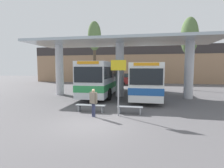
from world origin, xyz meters
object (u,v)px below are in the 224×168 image
object	(u,v)px
transit_bus_center_bay	(146,78)
waiting_bench_near_pillar	(130,108)
poplar_tree_behind_left	(189,37)
parked_car_street	(131,79)
pedestrian_waiting	(93,100)
poplar_tree_behind_right	(94,38)
info_sign_platform	(118,77)
waiting_bench_mid_platform	(91,106)
transit_bus_left_bay	(104,77)

from	to	relation	value
transit_bus_center_bay	waiting_bench_near_pillar	size ratio (longest dim) A/B	6.57
transit_bus_center_bay	poplar_tree_behind_left	world-z (taller)	poplar_tree_behind_left
parked_car_street	pedestrian_waiting	bearing A→B (deg)	-91.17
poplar_tree_behind_left	poplar_tree_behind_right	world-z (taller)	poplar_tree_behind_right
transit_bus_center_bay	poplar_tree_behind_right	size ratio (longest dim) A/B	1.11
info_sign_platform	parked_car_street	bearing A→B (deg)	92.32
pedestrian_waiting	waiting_bench_mid_platform	bearing A→B (deg)	148.74
transit_bus_center_bay	pedestrian_waiting	xyz separation A→B (m)	(-3.00, -8.06, -0.82)
pedestrian_waiting	poplar_tree_behind_right	world-z (taller)	poplar_tree_behind_right
transit_bus_left_bay	waiting_bench_mid_platform	world-z (taller)	transit_bus_left_bay
transit_bus_center_bay	parked_car_street	size ratio (longest dim) A/B	2.52
poplar_tree_behind_left	poplar_tree_behind_right	bearing A→B (deg)	-179.68
waiting_bench_mid_platform	poplar_tree_behind_left	bearing A→B (deg)	56.55
poplar_tree_behind_left	parked_car_street	world-z (taller)	poplar_tree_behind_left
transit_bus_left_bay	parked_car_street	world-z (taller)	transit_bus_left_bay
waiting_bench_near_pillar	parked_car_street	distance (m)	18.53
waiting_bench_mid_platform	waiting_bench_near_pillar	bearing A→B (deg)	-0.00
waiting_bench_near_pillar	poplar_tree_behind_left	distance (m)	16.14
transit_bus_left_bay	waiting_bench_mid_platform	distance (m)	7.76
poplar_tree_behind_right	parked_car_street	world-z (taller)	poplar_tree_behind_right
transit_bus_center_bay	transit_bus_left_bay	bearing A→B (deg)	-7.03
transit_bus_left_bay	poplar_tree_behind_right	bearing A→B (deg)	-65.48
transit_bus_center_bay	info_sign_platform	xyz separation A→B (m)	(-1.62, -7.55, 0.52)
waiting_bench_near_pillar	transit_bus_center_bay	bearing A→B (deg)	81.99
transit_bus_center_bay	info_sign_platform	bearing A→B (deg)	78.25
waiting_bench_mid_platform	info_sign_platform	bearing A→B (deg)	-17.20
waiting_bench_near_pillar	poplar_tree_behind_left	world-z (taller)	poplar_tree_behind_left
info_sign_platform	transit_bus_left_bay	bearing A→B (deg)	109.39
info_sign_platform	poplar_tree_behind_right	world-z (taller)	poplar_tree_behind_right
waiting_bench_near_pillar	poplar_tree_behind_right	xyz separation A→B (m)	(-6.23, 13.32, 6.69)
waiting_bench_mid_platform	poplar_tree_behind_left	world-z (taller)	poplar_tree_behind_left
transit_bus_center_bay	poplar_tree_behind_right	distance (m)	10.94
transit_bus_left_bay	poplar_tree_behind_left	world-z (taller)	poplar_tree_behind_left
transit_bus_center_bay	pedestrian_waiting	distance (m)	8.64
transit_bus_left_bay	waiting_bench_mid_platform	size ratio (longest dim) A/B	5.55
waiting_bench_mid_platform	poplar_tree_behind_left	distance (m)	17.29
transit_bus_center_bay	parked_car_street	bearing A→B (deg)	-77.89
pedestrian_waiting	poplar_tree_behind_right	distance (m)	16.19
pedestrian_waiting	transit_bus_left_bay	bearing A→B (deg)	132.64
transit_bus_center_bay	waiting_bench_near_pillar	world-z (taller)	transit_bus_center_bay
transit_bus_left_bay	pedestrian_waiting	distance (m)	8.82
transit_bus_left_bay	parked_car_street	size ratio (longest dim) A/B	2.64
transit_bus_center_bay	waiting_bench_mid_platform	distance (m)	7.94
poplar_tree_behind_left	parked_car_street	size ratio (longest dim) A/B	2.25
transit_bus_center_bay	waiting_bench_mid_platform	world-z (taller)	transit_bus_center_bay
transit_bus_center_bay	info_sign_platform	world-z (taller)	info_sign_platform
waiting_bench_mid_platform	info_sign_platform	world-z (taller)	info_sign_platform
waiting_bench_near_pillar	poplar_tree_behind_right	bearing A→B (deg)	115.06
waiting_bench_mid_platform	info_sign_platform	xyz separation A→B (m)	(1.91, -0.59, 1.98)
pedestrian_waiting	poplar_tree_behind_left	world-z (taller)	poplar_tree_behind_left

